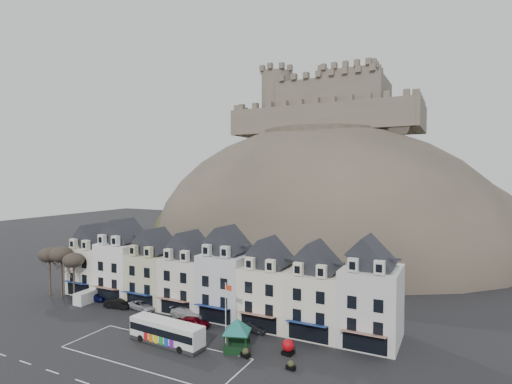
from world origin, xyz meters
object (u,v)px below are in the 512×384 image
white_van (87,297)px  car_white (187,313)px  bus_shelter (237,326)px  car_navy (95,296)px  bus (167,331)px  car_charcoal (253,327)px  flagpole (226,309)px  red_buoy (288,347)px  car_silver (143,305)px  car_maroon (193,322)px  car_black (118,304)px

white_van → car_white: (18.78, 1.43, -0.16)m
car_white → bus_shelter: bearing=-110.4°
white_van → car_white: 18.84m
car_navy → car_white: bearing=-97.5°
car_navy → white_van: bearing=156.5°
bus → car_charcoal: bearing=51.1°
bus_shelter → car_navy: bearing=150.9°
car_white → white_van: bearing=101.2°
bus_shelter → white_van: bearing=153.2°
bus → car_white: (-3.04, 8.23, -0.81)m
bus_shelter → flagpole: 2.88m
red_buoy → car_silver: size_ratio=0.36×
white_van → car_white: white_van is taller
car_white → flagpole: bearing=-109.8°
car_silver → car_white: size_ratio=0.91×
red_buoy → white_van: size_ratio=0.42×
bus_shelter → car_navy: 30.66m
car_maroon → car_navy: bearing=66.4°
flagpole → white_van: bearing=173.4°
car_white → bus: bearing=-152.9°
car_navy → car_silver: bearing=-97.0°
car_black → car_navy: bearing=70.1°
bus_shelter → red_buoy: (5.68, 1.85, -2.08)m
flagpole → car_navy: flagpole is taller
car_white → car_silver: bearing=96.8°
bus_shelter → car_silver: (-19.92, 5.96, -2.30)m
car_charcoal → car_black: bearing=99.8°
car_navy → car_maroon: size_ratio=0.96×
car_black → car_charcoal: (22.96, 1.22, -0.05)m
car_maroon → car_charcoal: size_ratio=1.16×
bus → car_charcoal: size_ratio=2.68×
bus_shelter → car_navy: bus_shelter is taller
car_black → car_charcoal: bearing=-97.5°
bus_shelter → white_van: size_ratio=1.37×
bus → white_van: bearing=166.6°
red_buoy → flagpole: 8.63m
car_black → flagpole: bearing=-109.7°
red_buoy → car_charcoal: 7.79m
red_buoy → white_van: 36.15m
bus → car_silver: size_ratio=2.11×
car_black → car_silver: 4.15m
flagpole → car_silver: 18.64m
car_silver → car_navy: bearing=99.6°
car_navy → car_black: car_navy is taller
white_van → car_silver: bearing=4.3°
car_silver → white_van: bearing=106.2°
red_buoy → car_charcoal: red_buoy is taller
bus → flagpole: (6.31, 3.54, 2.69)m
bus → bus_shelter: bus_shelter is taller
red_buoy → flagpole: (-7.92, -0.58, 3.38)m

